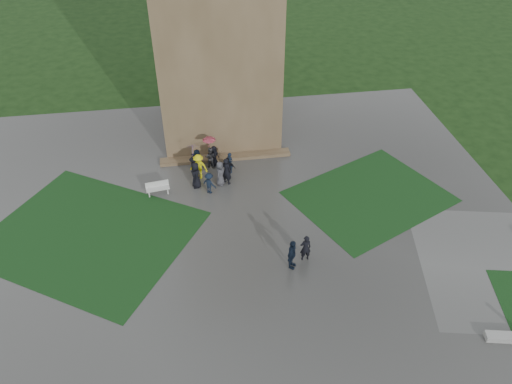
{
  "coord_description": "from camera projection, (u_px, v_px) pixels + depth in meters",
  "views": [
    {
      "loc": [
        -2.19,
        -18.16,
        19.42
      ],
      "look_at": [
        1.29,
        5.02,
        1.2
      ],
      "focal_mm": 35.0,
      "sensor_mm": 36.0,
      "label": 1
    }
  ],
  "objects": [
    {
      "name": "tower",
      "position": [
        214.0,
        7.0,
        32.54
      ],
      "size": [
        8.0,
        8.0,
        18.0
      ],
      "primitive_type": "cube",
      "color": "brown",
      "rests_on": "ground"
    },
    {
      "name": "visitor_cluster",
      "position": [
        208.0,
        165.0,
        32.19
      ],
      "size": [
        3.09,
        3.96,
        2.44
      ],
      "color": "black",
      "rests_on": "plaza"
    },
    {
      "name": "ground",
      "position": [
        246.0,
        270.0,
        26.35
      ],
      "size": [
        120.0,
        120.0,
        0.0
      ],
      "primitive_type": "plane",
      "color": "black"
    },
    {
      "name": "pedestrian_mid",
      "position": [
        292.0,
        255.0,
        25.94
      ],
      "size": [
        1.07,
        1.22,
        1.82
      ],
      "primitive_type": "imported",
      "rotation": [
        0.0,
        0.0,
        1.03
      ],
      "color": "black",
      "rests_on": "plaza"
    },
    {
      "name": "lawn_inset_right",
      "position": [
        370.0,
        197.0,
        31.24
      ],
      "size": [
        11.12,
        10.15,
        0.01
      ],
      "primitive_type": "cube",
      "rotation": [
        0.0,
        0.0,
        0.44
      ],
      "color": "black",
      "rests_on": "plaza"
    },
    {
      "name": "plaza",
      "position": [
        241.0,
        244.0,
        27.91
      ],
      "size": [
        34.0,
        34.0,
        0.02
      ],
      "primitive_type": "cube",
      "color": "#383835",
      "rests_on": "ground"
    },
    {
      "name": "bench",
      "position": [
        158.0,
        188.0,
        31.23
      ],
      "size": [
        1.5,
        0.65,
        0.84
      ],
      "rotation": [
        0.0,
        0.0,
        0.14
      ],
      "color": "silver",
      "rests_on": "plaza"
    },
    {
      "name": "pedestrian_near",
      "position": [
        306.0,
        248.0,
        26.44
      ],
      "size": [
        0.62,
        0.43,
        1.65
      ],
      "primitive_type": "imported",
      "rotation": [
        0.0,
        0.0,
        3.2
      ],
      "color": "black",
      "rests_on": "plaza"
    },
    {
      "name": "tower_plinth",
      "position": [
        226.0,
        157.0,
        34.55
      ],
      "size": [
        9.0,
        0.8,
        0.22
      ],
      "primitive_type": "cube",
      "color": "brown",
      "rests_on": "plaza"
    },
    {
      "name": "lawn_inset_left",
      "position": [
        89.0,
        235.0,
        28.46
      ],
      "size": [
        14.1,
        13.46,
        0.01
      ],
      "primitive_type": "cube",
      "rotation": [
        0.0,
        0.0,
        -0.56
      ],
      "color": "black",
      "rests_on": "plaza"
    }
  ]
}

